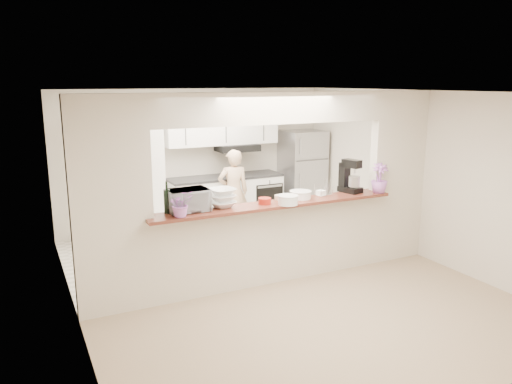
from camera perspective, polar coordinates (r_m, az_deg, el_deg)
floor at (r=6.82m, az=1.98°, el=-10.10°), size 6.00×6.00×0.00m
tile_overlay at (r=8.13m, az=-3.20°, el=-6.27°), size 5.00×2.90×0.01m
partition at (r=6.40m, az=2.08°, el=2.25°), size 5.00×0.15×2.50m
bar_counter at (r=6.62m, az=2.04°, el=-5.51°), size 3.40×0.38×1.09m
kitchen_cabinets at (r=8.88m, az=-7.36°, el=1.74°), size 3.15×0.62×2.25m
refrigerator at (r=9.78m, az=5.30°, el=2.04°), size 0.75×0.70×1.70m
flower_left at (r=5.82m, az=-8.58°, el=-1.33°), size 0.30×0.26×0.31m
wine_bottle_a at (r=6.00m, az=-10.13°, el=-1.00°), size 0.08×0.08×0.39m
wine_bottle_b at (r=6.00m, az=-10.13°, el=-1.16°), size 0.07×0.07×0.34m
toaster_oven at (r=6.05m, az=-7.80°, el=-0.95°), size 0.50×0.35×0.27m
serving_bowls at (r=6.21m, az=-3.86°, el=-0.70°), size 0.36×0.36×0.23m
plate_stack_a at (r=6.35m, az=3.66°, el=-0.90°), size 0.26×0.26×0.12m
plate_stack_b at (r=6.70m, az=5.10°, el=-0.31°), size 0.29×0.29×0.10m
red_bowl at (r=6.38m, az=1.00°, el=-1.03°), size 0.17×0.17×0.08m
tan_bowl at (r=6.60m, az=2.72°, el=-0.63°), size 0.14×0.14×0.06m
utensil_caddy at (r=6.91m, az=7.72°, el=0.40°), size 0.27×0.19×0.23m
stand_mixer at (r=7.15m, az=10.65°, el=1.64°), size 0.27×0.35×0.47m
flower_right at (r=7.20m, az=13.93°, el=1.56°), size 0.30×0.30×0.42m
person at (r=8.65m, az=-2.61°, el=-0.05°), size 0.59×0.44×1.48m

